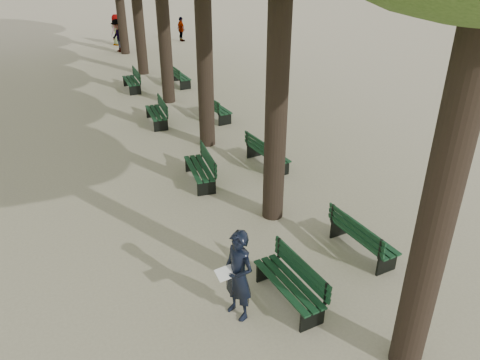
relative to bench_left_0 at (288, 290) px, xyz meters
name	(u,v)px	position (x,y,z in m)	size (l,w,h in m)	color
ground	(272,307)	(-0.37, -0.03, -0.27)	(120.00, 120.00, 0.00)	tan
bench_left_0	(288,290)	(0.00, 0.00, 0.00)	(0.73, 1.84, 0.92)	black
bench_left_1	(200,174)	(0.00, 5.40, 0.00)	(0.73, 1.84, 0.92)	black
bench_left_2	(157,117)	(0.00, 10.53, 0.00)	(0.66, 1.83, 0.92)	black
bench_left_3	(132,84)	(0.00, 15.25, 0.00)	(0.59, 1.81, 0.92)	black
bench_right_0	(362,243)	(2.27, 0.76, 0.00)	(0.73, 1.84, 0.92)	black
bench_right_1	(267,158)	(2.27, 5.62, 0.00)	(0.78, 1.86, 0.92)	black
bench_right_2	(216,112)	(2.27, 10.21, 0.00)	(0.74, 1.85, 0.92)	black
bench_right_3	(180,80)	(2.27, 15.18, 0.00)	(0.66, 1.83, 0.92)	black
man_with_map	(238,276)	(-1.02, 0.06, 0.65)	(0.74, 0.82, 1.84)	black
pedestrian_d	(117,30)	(1.19, 25.64, 0.68)	(0.93, 0.38, 1.91)	#262628
pedestrian_b	(118,36)	(0.89, 23.61, 0.69)	(1.24, 0.38, 1.92)	#262628
pedestrian_c	(181,29)	(5.32, 25.18, 0.51)	(0.92, 0.31, 1.57)	#262628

